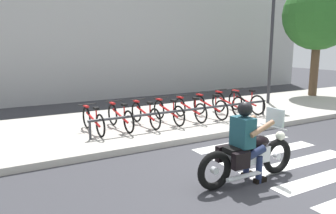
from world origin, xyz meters
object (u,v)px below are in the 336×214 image
at_px(motorcycle, 249,156).
at_px(bicycle_5, 210,106).
at_px(bicycle_1, 120,117).
at_px(bicycle_4, 190,109).
at_px(bicycle_2, 145,114).
at_px(bicycle_6, 228,104).
at_px(bike_rack, 190,110).
at_px(tree_near_rack, 319,15).
at_px(bicycle_0, 93,120).
at_px(bicycle_7, 246,102).
at_px(bicycle_3, 168,112).
at_px(street_lamp, 272,33).
at_px(rider, 246,136).

height_order(motorcycle, bicycle_5, motorcycle).
distance_m(bicycle_1, bicycle_4, 2.24).
bearing_deg(bicycle_2, bicycle_4, -0.00).
xyz_separation_m(bicycle_2, bicycle_6, (2.99, -0.00, 0.03)).
distance_m(bicycle_6, bike_rack, 1.95).
bearing_deg(bicycle_6, tree_near_rack, 13.01).
bearing_deg(bicycle_6, bicycle_1, 179.98).
distance_m(motorcycle, bike_rack, 3.63).
height_order(bicycle_6, bike_rack, bicycle_6).
relative_size(motorcycle, bike_rack, 0.37).
relative_size(bicycle_6, tree_near_rack, 0.32).
distance_m(motorcycle, bicycle_5, 4.57).
relative_size(bicycle_0, bicycle_2, 0.96).
bearing_deg(bicycle_7, bicycle_4, 179.96).
bearing_deg(tree_near_rack, bicycle_1, -171.91).
xyz_separation_m(bicycle_0, bicycle_2, (1.49, 0.00, 0.00)).
distance_m(bicycle_3, street_lamp, 5.66).
bearing_deg(street_lamp, bicycle_2, -170.41).
bearing_deg(motorcycle, bicycle_1, 101.66).
bearing_deg(bicycle_5, bicycle_0, 179.99).
bearing_deg(motorcycle, bicycle_7, 47.86).
relative_size(rider, bicycle_7, 0.87).
bearing_deg(bicycle_0, bicycle_5, -0.01).
relative_size(motorcycle, bicycle_5, 1.27).
relative_size(bicycle_4, bicycle_6, 1.02).
relative_size(rider, bicycle_2, 0.86).
bearing_deg(bicycle_5, bicycle_2, 179.98).
bearing_deg(bicycle_2, bicycle_6, -0.04).
height_order(rider, bicycle_7, rider).
distance_m(motorcycle, rider, 0.38).
bearing_deg(bicycle_1, rider, -79.37).
relative_size(motorcycle, bicycle_6, 1.31).
xyz_separation_m(bicycle_6, tree_near_rack, (5.99, 1.38, 3.12)).
bearing_deg(bicycle_7, motorcycle, -132.14).
height_order(bicycle_0, bicycle_2, bicycle_2).
xyz_separation_m(bicycle_2, bicycle_5, (2.24, -0.00, 0.01)).
relative_size(rider, bicycle_6, 0.89).
height_order(motorcycle, bicycle_7, motorcycle).
bearing_deg(bike_rack, street_lamp, 18.16).
distance_m(motorcycle, tree_near_rack, 10.87).
bearing_deg(tree_near_rack, bicycle_3, -170.47).
relative_size(bicycle_1, bike_rack, 0.28).
distance_m(bicycle_3, bicycle_5, 1.49).
xyz_separation_m(bicycle_1, bike_rack, (1.87, -0.55, 0.09)).
bearing_deg(bicycle_2, motorcycle, -88.78).
bearing_deg(rider, tree_near_rack, 31.11).
xyz_separation_m(bicycle_4, bicycle_6, (1.49, -0.00, 0.03)).
bearing_deg(bicycle_2, street_lamp, 9.59).
relative_size(bike_rack, street_lamp, 1.23).
bearing_deg(tree_near_rack, motorcycle, -148.66).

